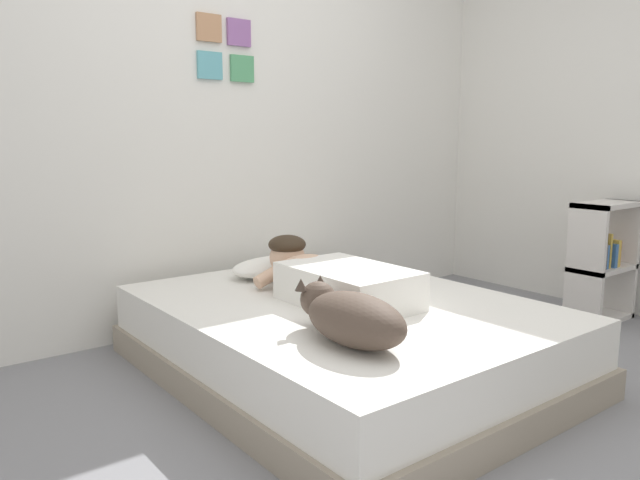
{
  "coord_description": "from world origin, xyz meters",
  "views": [
    {
      "loc": [
        -1.82,
        -1.66,
        1.13
      ],
      "look_at": [
        0.1,
        0.81,
        0.61
      ],
      "focal_mm": 34.02,
      "sensor_mm": 36.0,
      "label": 1
    }
  ],
  "objects_px": {
    "coffee_cup": "(335,273)",
    "cell_phone": "(331,315)",
    "person_lying": "(330,277)",
    "dog": "(350,317)",
    "bed": "(342,338)",
    "bookshelf": "(601,261)",
    "pillow": "(274,267)"
  },
  "relations": [
    {
      "from": "coffee_cup",
      "to": "cell_phone",
      "type": "xyz_separation_m",
      "value": [
        -0.46,
        -0.54,
        -0.03
      ]
    },
    {
      "from": "person_lying",
      "to": "dog",
      "type": "bearing_deg",
      "value": -121.85
    },
    {
      "from": "dog",
      "to": "cell_phone",
      "type": "distance_m",
      "value": 0.38
    },
    {
      "from": "person_lying",
      "to": "coffee_cup",
      "type": "xyz_separation_m",
      "value": [
        0.28,
        0.3,
        -0.07
      ]
    },
    {
      "from": "bed",
      "to": "bookshelf",
      "type": "distance_m",
      "value": 1.88
    },
    {
      "from": "dog",
      "to": "cell_phone",
      "type": "height_order",
      "value": "dog"
    },
    {
      "from": "person_lying",
      "to": "coffee_cup",
      "type": "height_order",
      "value": "person_lying"
    },
    {
      "from": "bed",
      "to": "coffee_cup",
      "type": "xyz_separation_m",
      "value": [
        0.27,
        0.38,
        0.22
      ]
    },
    {
      "from": "bed",
      "to": "pillow",
      "type": "relative_size",
      "value": 3.88
    },
    {
      "from": "bed",
      "to": "cell_phone",
      "type": "relative_size",
      "value": 14.4
    },
    {
      "from": "coffee_cup",
      "to": "cell_phone",
      "type": "relative_size",
      "value": 0.89
    },
    {
      "from": "cell_phone",
      "to": "bookshelf",
      "type": "bearing_deg",
      "value": -4.57
    },
    {
      "from": "dog",
      "to": "coffee_cup",
      "type": "height_order",
      "value": "dog"
    },
    {
      "from": "person_lying",
      "to": "coffee_cup",
      "type": "relative_size",
      "value": 7.36
    },
    {
      "from": "pillow",
      "to": "dog",
      "type": "height_order",
      "value": "dog"
    },
    {
      "from": "bed",
      "to": "bookshelf",
      "type": "xyz_separation_m",
      "value": [
        1.84,
        -0.32,
        0.21
      ]
    },
    {
      "from": "person_lying",
      "to": "coffee_cup",
      "type": "distance_m",
      "value": 0.42
    },
    {
      "from": "dog",
      "to": "cell_phone",
      "type": "xyz_separation_m",
      "value": [
        0.17,
        0.32,
        -0.1
      ]
    },
    {
      "from": "bed",
      "to": "person_lying",
      "type": "relative_size",
      "value": 2.19
    },
    {
      "from": "pillow",
      "to": "dog",
      "type": "distance_m",
      "value": 1.21
    },
    {
      "from": "coffee_cup",
      "to": "bookshelf",
      "type": "bearing_deg",
      "value": -24.07
    },
    {
      "from": "person_lying",
      "to": "cell_phone",
      "type": "relative_size",
      "value": 6.57
    },
    {
      "from": "bed",
      "to": "cell_phone",
      "type": "height_order",
      "value": "cell_phone"
    },
    {
      "from": "pillow",
      "to": "person_lying",
      "type": "height_order",
      "value": "person_lying"
    },
    {
      "from": "person_lying",
      "to": "bookshelf",
      "type": "relative_size",
      "value": 1.23
    },
    {
      "from": "bed",
      "to": "bookshelf",
      "type": "bearing_deg",
      "value": -9.9
    },
    {
      "from": "person_lying",
      "to": "bed",
      "type": "bearing_deg",
      "value": -79.21
    },
    {
      "from": "dog",
      "to": "person_lying",
      "type": "bearing_deg",
      "value": 58.15
    },
    {
      "from": "bed",
      "to": "cell_phone",
      "type": "bearing_deg",
      "value": -141.24
    },
    {
      "from": "bed",
      "to": "dog",
      "type": "distance_m",
      "value": 0.67
    },
    {
      "from": "bed",
      "to": "bookshelf",
      "type": "relative_size",
      "value": 2.69
    },
    {
      "from": "pillow",
      "to": "coffee_cup",
      "type": "xyz_separation_m",
      "value": [
        0.22,
        -0.28,
        -0.02
      ]
    }
  ]
}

